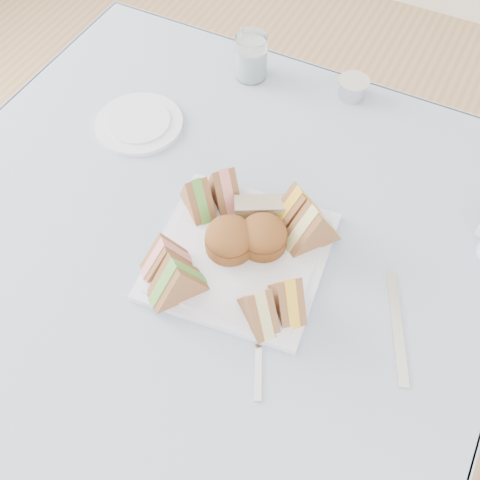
% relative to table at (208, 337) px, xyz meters
% --- Properties ---
extents(floor, '(4.00, 4.00, 0.00)m').
position_rel_table_xyz_m(floor, '(0.00, 0.00, -0.37)').
color(floor, '#9E7751').
rests_on(floor, ground).
extents(table, '(0.90, 0.90, 0.74)m').
position_rel_table_xyz_m(table, '(0.00, 0.00, 0.00)').
color(table, brown).
rests_on(table, floor).
extents(tablecloth, '(1.02, 1.02, 0.01)m').
position_rel_table_xyz_m(tablecloth, '(0.00, 0.00, 0.37)').
color(tablecloth, '#9DA6C4').
rests_on(tablecloth, table).
extents(serving_plate, '(0.31, 0.31, 0.01)m').
position_rel_table_xyz_m(serving_plate, '(0.08, -0.00, 0.38)').
color(serving_plate, silver).
rests_on(serving_plate, tablecloth).
extents(sandwich_fl_a, '(0.09, 0.09, 0.07)m').
position_rel_table_xyz_m(sandwich_fl_a, '(-0.01, -0.08, 0.42)').
color(sandwich_fl_a, brown).
rests_on(sandwich_fl_a, serving_plate).
extents(sandwich_fl_b, '(0.09, 0.10, 0.08)m').
position_rel_table_xyz_m(sandwich_fl_b, '(0.03, -0.11, 0.43)').
color(sandwich_fl_b, brown).
rests_on(sandwich_fl_b, serving_plate).
extents(sandwich_fr_a, '(0.08, 0.09, 0.07)m').
position_rel_table_xyz_m(sandwich_fr_a, '(0.19, -0.06, 0.42)').
color(sandwich_fr_a, brown).
rests_on(sandwich_fr_a, serving_plate).
extents(sandwich_fr_b, '(0.09, 0.08, 0.07)m').
position_rel_table_xyz_m(sandwich_fr_b, '(0.16, -0.09, 0.42)').
color(sandwich_fr_b, brown).
rests_on(sandwich_fr_b, serving_plate).
extents(sandwich_bl_a, '(0.09, 0.08, 0.07)m').
position_rel_table_xyz_m(sandwich_bl_a, '(-0.03, 0.05, 0.43)').
color(sandwich_bl_a, brown).
rests_on(sandwich_bl_a, serving_plate).
extents(sandwich_bl_b, '(0.09, 0.09, 0.08)m').
position_rel_table_xyz_m(sandwich_bl_b, '(0.00, 0.09, 0.43)').
color(sandwich_bl_b, brown).
rests_on(sandwich_bl_b, serving_plate).
extents(sandwich_br_a, '(0.09, 0.10, 0.08)m').
position_rel_table_xyz_m(sandwich_br_a, '(0.17, 0.07, 0.43)').
color(sandwich_br_a, brown).
rests_on(sandwich_br_a, serving_plate).
extents(sandwich_br_b, '(0.09, 0.09, 0.08)m').
position_rel_table_xyz_m(sandwich_br_b, '(0.13, 0.10, 0.43)').
color(sandwich_br_b, brown).
rests_on(sandwich_br_b, serving_plate).
extents(scone_left, '(0.08, 0.08, 0.05)m').
position_rel_table_xyz_m(scone_left, '(0.06, -0.00, 0.42)').
color(scone_left, brown).
rests_on(scone_left, serving_plate).
extents(scone_right, '(0.11, 0.11, 0.05)m').
position_rel_table_xyz_m(scone_right, '(0.11, 0.03, 0.41)').
color(scone_right, brown).
rests_on(scone_right, serving_plate).
extents(pastry_slice, '(0.09, 0.07, 0.04)m').
position_rel_table_xyz_m(pastry_slice, '(0.08, 0.08, 0.41)').
color(pastry_slice, tan).
rests_on(pastry_slice, serving_plate).
extents(side_plate, '(0.21, 0.21, 0.01)m').
position_rel_table_xyz_m(side_plate, '(-0.24, 0.18, 0.38)').
color(side_plate, silver).
rests_on(side_plate, tablecloth).
extents(water_glass, '(0.09, 0.09, 0.10)m').
position_rel_table_xyz_m(water_glass, '(-0.11, 0.42, 0.42)').
color(water_glass, white).
rests_on(water_glass, tablecloth).
extents(tea_strainer, '(0.06, 0.06, 0.04)m').
position_rel_table_xyz_m(tea_strainer, '(0.10, 0.45, 0.39)').
color(tea_strainer, silver).
rests_on(tea_strainer, tablecloth).
extents(knife, '(0.09, 0.18, 0.00)m').
position_rel_table_xyz_m(knife, '(0.35, -0.01, 0.38)').
color(knife, silver).
rests_on(knife, tablecloth).
extents(fork, '(0.08, 0.16, 0.00)m').
position_rel_table_xyz_m(fork, '(0.18, -0.13, 0.38)').
color(fork, silver).
rests_on(fork, tablecloth).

